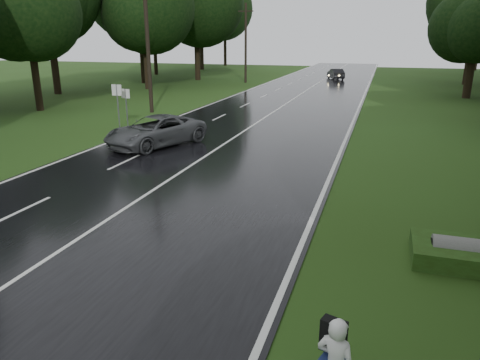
# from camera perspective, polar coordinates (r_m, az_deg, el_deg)

# --- Properties ---
(ground) EXTENTS (160.00, 160.00, 0.00)m
(ground) POSITION_cam_1_polar(r_m,az_deg,el_deg) (12.38, -22.06, -8.60)
(ground) COLOR #234314
(ground) RESTS_ON ground
(road) EXTENTS (12.00, 140.00, 0.04)m
(road) POSITION_cam_1_polar(r_m,az_deg,el_deg) (29.80, 2.80, 7.67)
(road) COLOR black
(road) RESTS_ON ground
(lane_center) EXTENTS (0.12, 140.00, 0.01)m
(lane_center) POSITION_cam_1_polar(r_m,az_deg,el_deg) (29.79, 2.80, 7.72)
(lane_center) COLOR silver
(lane_center) RESTS_ON road
(grey_car) EXTENTS (4.27, 5.83, 1.47)m
(grey_car) POSITION_cam_1_polar(r_m,az_deg,el_deg) (22.75, -10.71, 6.17)
(grey_car) COLOR #454749
(grey_car) RESTS_ON road
(far_car) EXTENTS (2.71, 4.23, 1.32)m
(far_car) POSITION_cam_1_polar(r_m,az_deg,el_deg) (60.92, 12.11, 13.11)
(far_car) COLOR black
(far_car) RESTS_ON road
(culvert) EXTENTS (1.28, 0.64, 0.64)m
(culvert) POSITION_cam_1_polar(r_m,az_deg,el_deg) (12.27, 26.05, -9.39)
(culvert) COLOR slate
(culvert) RESTS_ON ground
(utility_pole_mid) EXTENTS (1.80, 0.28, 10.51)m
(utility_pole_mid) POSITION_cam_1_polar(r_m,az_deg,el_deg) (33.59, -11.18, 8.47)
(utility_pole_mid) COLOR black
(utility_pole_mid) RESTS_ON ground
(utility_pole_far) EXTENTS (1.80, 0.28, 9.00)m
(utility_pole_far) POSITION_cam_1_polar(r_m,az_deg,el_deg) (55.26, 0.71, 12.32)
(utility_pole_far) COLOR black
(utility_pole_far) RESTS_ON ground
(road_sign_a) EXTENTS (0.63, 0.10, 2.64)m
(road_sign_a) POSITION_cam_1_polar(r_m,az_deg,el_deg) (27.56, -15.07, 6.22)
(road_sign_a) COLOR white
(road_sign_a) RESTS_ON ground
(road_sign_b) EXTENTS (0.55, 0.10, 2.29)m
(road_sign_b) POSITION_cam_1_polar(r_m,az_deg,el_deg) (28.31, -14.10, 6.59)
(road_sign_b) COLOR white
(road_sign_b) RESTS_ON ground
(tree_left_d) EXTENTS (8.25, 8.25, 12.89)m
(tree_left_d) POSITION_cam_1_polar(r_m,az_deg,el_deg) (37.02, -24.11, 8.11)
(tree_left_d) COLOR black
(tree_left_d) RESTS_ON ground
(tree_left_e) EXTENTS (8.87, 8.87, 13.86)m
(tree_left_e) POSITION_cam_1_polar(r_m,az_deg,el_deg) (49.25, -11.68, 11.30)
(tree_left_e) COLOR black
(tree_left_e) RESTS_ON ground
(tree_left_f) EXTENTS (10.13, 10.13, 15.83)m
(tree_left_f) POSITION_cam_1_polar(r_m,az_deg,el_deg) (59.07, -5.39, 12.60)
(tree_left_f) COLOR black
(tree_left_f) RESTS_ON ground
(tree_right_e) EXTENTS (7.11, 7.11, 11.11)m
(tree_right_e) POSITION_cam_1_polar(r_m,az_deg,el_deg) (45.73, 26.85, 9.31)
(tree_right_e) COLOR black
(tree_right_e) RESTS_ON ground
(tree_right_f) EXTENTS (9.95, 9.95, 15.54)m
(tree_right_f) POSITION_cam_1_polar(r_m,az_deg,el_deg) (59.00, 26.74, 10.82)
(tree_right_f) COLOR black
(tree_right_f) RESTS_ON ground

